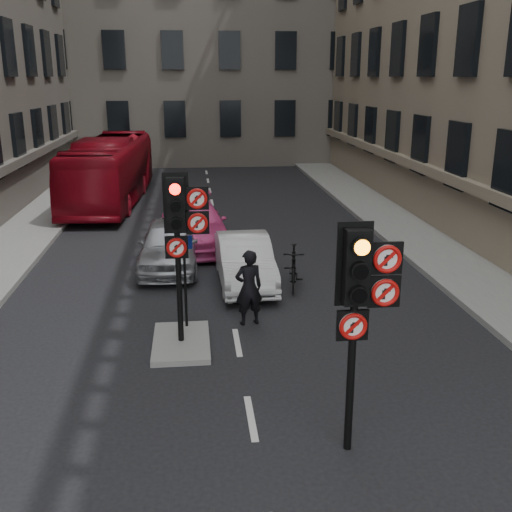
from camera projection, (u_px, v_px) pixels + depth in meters
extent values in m
plane|color=black|center=(265.00, 498.00, 8.17)|extent=(120.00, 120.00, 0.00)
cube|color=gray|center=(433.00, 243.00, 20.31)|extent=(3.00, 50.00, 0.16)
cube|color=gray|center=(181.00, 342.00, 12.79)|extent=(1.20, 2.00, 0.12)
cube|color=#655C55|center=(199.00, 9.00, 41.47)|extent=(30.00, 14.00, 20.00)
cylinder|color=black|center=(351.00, 378.00, 8.92)|extent=(0.12, 0.12, 2.40)
cube|color=black|center=(356.00, 267.00, 8.42)|extent=(0.36, 0.28, 1.10)
cube|color=black|center=(354.00, 264.00, 8.54)|extent=(0.52, 0.03, 1.25)
cylinder|color=orange|center=(362.00, 248.00, 8.08)|extent=(0.22, 0.01, 0.22)
cylinder|color=black|center=(361.00, 272.00, 8.18)|extent=(0.22, 0.01, 0.22)
cylinder|color=black|center=(360.00, 296.00, 8.29)|extent=(0.22, 0.01, 0.22)
cube|color=black|center=(386.00, 258.00, 8.41)|extent=(0.47, 0.05, 0.47)
cylinder|color=white|center=(387.00, 259.00, 8.37)|extent=(0.41, 0.02, 0.41)
torus|color=#BF0C0A|center=(387.00, 259.00, 8.35)|extent=(0.41, 0.06, 0.41)
cube|color=#BF0C0A|center=(388.00, 259.00, 8.35)|extent=(0.25, 0.01, 0.25)
cube|color=black|center=(384.00, 292.00, 8.55)|extent=(0.47, 0.05, 0.47)
cylinder|color=white|center=(385.00, 292.00, 8.51)|extent=(0.41, 0.02, 0.41)
torus|color=#BF0C0A|center=(385.00, 293.00, 8.50)|extent=(0.41, 0.06, 0.41)
cube|color=#BF0C0A|center=(385.00, 293.00, 8.49)|extent=(0.25, 0.01, 0.25)
cube|color=black|center=(352.00, 325.00, 8.65)|extent=(0.47, 0.05, 0.47)
cylinder|color=white|center=(353.00, 326.00, 8.61)|extent=(0.41, 0.02, 0.41)
torus|color=#BF0C0A|center=(353.00, 327.00, 8.60)|extent=(0.41, 0.06, 0.41)
cube|color=#BF0C0A|center=(353.00, 327.00, 8.59)|extent=(0.25, 0.01, 0.25)
cylinder|color=black|center=(179.00, 287.00, 12.43)|extent=(0.12, 0.12, 2.40)
cube|color=black|center=(176.00, 204.00, 11.93)|extent=(0.36, 0.28, 1.10)
cube|color=black|center=(176.00, 203.00, 12.05)|extent=(0.52, 0.03, 1.25)
cylinder|color=#FF1407|center=(175.00, 189.00, 11.59)|extent=(0.22, 0.02, 0.22)
cylinder|color=black|center=(176.00, 207.00, 11.69)|extent=(0.22, 0.02, 0.22)
cylinder|color=black|center=(176.00, 224.00, 11.79)|extent=(0.22, 0.02, 0.22)
cube|color=black|center=(197.00, 198.00, 11.91)|extent=(0.47, 0.05, 0.47)
cylinder|color=white|center=(197.00, 199.00, 11.88)|extent=(0.41, 0.02, 0.41)
torus|color=#BF0C0A|center=(197.00, 199.00, 11.86)|extent=(0.41, 0.06, 0.41)
cube|color=#BF0C0A|center=(197.00, 199.00, 11.86)|extent=(0.25, 0.02, 0.25)
cube|color=black|center=(198.00, 223.00, 12.06)|extent=(0.47, 0.05, 0.47)
cylinder|color=white|center=(198.00, 223.00, 12.02)|extent=(0.41, 0.02, 0.41)
torus|color=#BF0C0A|center=(198.00, 223.00, 12.01)|extent=(0.41, 0.06, 0.41)
cube|color=#BF0C0A|center=(198.00, 223.00, 12.00)|extent=(0.25, 0.02, 0.25)
cube|color=black|center=(177.00, 247.00, 12.16)|extent=(0.47, 0.05, 0.47)
cylinder|color=white|center=(177.00, 248.00, 12.12)|extent=(0.41, 0.02, 0.41)
torus|color=#BF0C0A|center=(177.00, 248.00, 12.11)|extent=(0.41, 0.06, 0.41)
cube|color=#BF0C0A|center=(177.00, 248.00, 12.10)|extent=(0.25, 0.02, 0.25)
imported|color=#A4A6AC|center=(169.00, 244.00, 17.80)|extent=(1.85, 4.31, 1.45)
imported|color=silver|center=(244.00, 260.00, 16.47)|extent=(1.51, 4.07, 1.33)
imported|color=#DF418A|center=(194.00, 224.00, 20.20)|extent=(2.53, 5.21, 1.46)
imported|color=maroon|center=(110.00, 171.00, 26.74)|extent=(3.06, 10.70, 2.95)
imported|color=black|center=(294.00, 267.00, 16.15)|extent=(0.86, 1.97, 1.14)
imported|color=black|center=(249.00, 288.00, 13.66)|extent=(0.73, 0.56, 1.78)
cylinder|color=black|center=(185.00, 282.00, 13.20)|extent=(0.06, 0.06, 2.07)
cube|color=navy|center=(184.00, 242.00, 12.89)|extent=(0.36, 0.05, 0.29)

